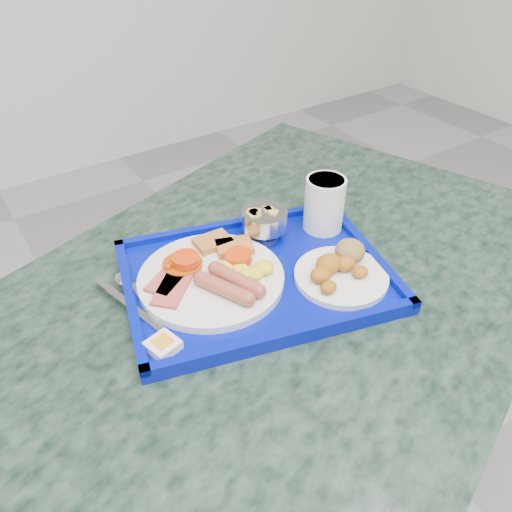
{
  "coord_description": "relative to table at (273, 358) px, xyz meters",
  "views": [
    {
      "loc": [
        -0.17,
        0.36,
        1.31
      ],
      "look_at": [
        0.21,
        0.91,
        0.8
      ],
      "focal_mm": 35.0,
      "sensor_mm": 36.0,
      "label": 1
    }
  ],
  "objects": [
    {
      "name": "tray",
      "position": [
        -0.02,
        0.03,
        0.2
      ],
      "size": [
        0.52,
        0.44,
        0.03
      ],
      "rotation": [
        0.0,
        0.0,
        -0.27
      ],
      "color": "#030F93",
      "rests_on": "table"
    },
    {
      "name": "spoon",
      "position": [
        -0.22,
        0.12,
        0.21
      ],
      "size": [
        0.03,
        0.16,
        0.01
      ],
      "rotation": [
        0.0,
        0.0,
        -0.08
      ],
      "color": "#B0B0B2",
      "rests_on": "tray"
    },
    {
      "name": "fruit_bowl",
      "position": [
        0.05,
        0.11,
        0.25
      ],
      "size": [
        0.09,
        0.09,
        0.06
      ],
      "color": "#B0B0B2",
      "rests_on": "tray"
    },
    {
      "name": "knife",
      "position": [
        -0.24,
        0.08,
        0.21
      ],
      "size": [
        0.05,
        0.17,
        0.0
      ],
      "primitive_type": "cube",
      "rotation": [
        0.0,
        0.0,
        0.22
      ],
      "color": "#B0B0B2",
      "rests_on": "tray"
    },
    {
      "name": "main_plate",
      "position": [
        -0.09,
        0.05,
        0.22
      ],
      "size": [
        0.25,
        0.25,
        0.04
      ],
      "rotation": [
        0.0,
        0.0,
        0.26
      ],
      "color": "silver",
      "rests_on": "tray"
    },
    {
      "name": "bread_plate",
      "position": [
        0.09,
        -0.06,
        0.22
      ],
      "size": [
        0.16,
        0.16,
        0.05
      ],
      "rotation": [
        0.0,
        0.0,
        0.12
      ],
      "color": "silver",
      "rests_on": "tray"
    },
    {
      "name": "juice_cup",
      "position": [
        0.17,
        0.07,
        0.26
      ],
      "size": [
        0.08,
        0.08,
        0.11
      ],
      "color": "white",
      "rests_on": "tray"
    },
    {
      "name": "table",
      "position": [
        0.0,
        0.0,
        0.0
      ],
      "size": [
        1.38,
        1.13,
        0.74
      ],
      "rotation": [
        0.0,
        0.0,
        0.33
      ],
      "color": "gray",
      "rests_on": "floor"
    },
    {
      "name": "jam_packet",
      "position": [
        -0.23,
        -0.04,
        0.21
      ],
      "size": [
        0.05,
        0.05,
        0.02
      ],
      "rotation": [
        0.0,
        0.0,
        0.24
      ],
      "color": "white",
      "rests_on": "tray"
    }
  ]
}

